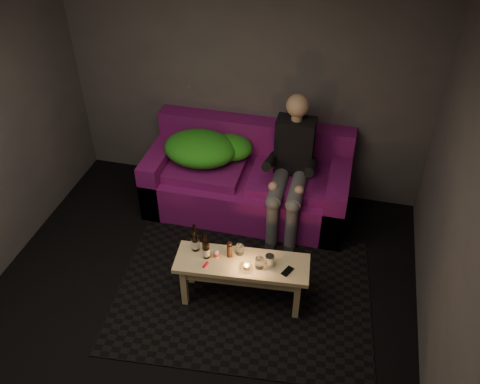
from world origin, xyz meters
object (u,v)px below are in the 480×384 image
object	(u,v)px
beer_bottle_a	(195,241)
sofa	(248,181)
coffee_table	(242,269)
beer_bottle_b	(206,249)
steel_cup	(270,261)
person	(291,165)

from	to	relation	value
beer_bottle_a	sofa	bearing A→B (deg)	81.88
coffee_table	beer_bottle_a	xyz separation A→B (m)	(-0.45, 0.05, 0.20)
beer_bottle_b	steel_cup	distance (m)	0.57
sofa	beer_bottle_b	size ratio (longest dim) A/B	8.28
beer_bottle_b	steel_cup	xyz separation A→B (m)	(0.57, 0.03, -0.04)
sofa	beer_bottle_a	distance (m)	1.36
person	coffee_table	size ratio (longest dim) A/B	1.20
beer_bottle_a	beer_bottle_b	xyz separation A→B (m)	(0.12, -0.07, -0.01)
sofa	steel_cup	distance (m)	1.46
sofa	person	distance (m)	0.67
coffee_table	beer_bottle_a	distance (m)	0.49
person	beer_bottle_a	xyz separation A→B (m)	(-0.67, -1.14, -0.16)
coffee_table	beer_bottle_b	bearing A→B (deg)	-177.52
person	beer_bottle_a	distance (m)	1.34
beer_bottle_a	steel_cup	world-z (taller)	beer_bottle_a
sofa	person	world-z (taller)	person
person	steel_cup	bearing A→B (deg)	-89.23
coffee_table	steel_cup	distance (m)	0.28
beer_bottle_b	coffee_table	bearing A→B (deg)	2.48
beer_bottle_a	person	bearing A→B (deg)	59.46
coffee_table	beer_bottle_b	distance (m)	0.37
sofa	beer_bottle_a	world-z (taller)	sofa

